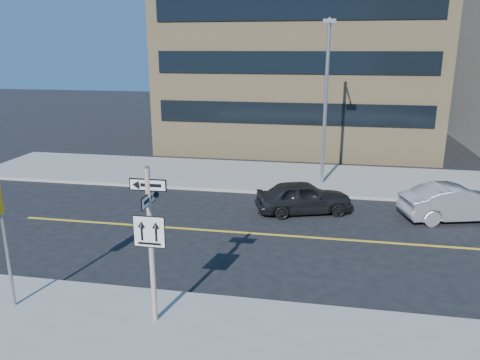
% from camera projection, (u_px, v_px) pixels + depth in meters
% --- Properties ---
extents(ground, '(120.00, 120.00, 0.00)m').
position_uv_depth(ground, '(184.00, 279.00, 14.36)').
color(ground, black).
rests_on(ground, ground).
extents(sign_pole, '(0.92, 0.92, 4.06)m').
position_uv_depth(sign_pole, '(151.00, 237.00, 11.32)').
color(sign_pole, white).
rests_on(sign_pole, near_sidewalk).
extents(parked_car_a, '(2.80, 4.38, 1.39)m').
position_uv_depth(parked_car_a, '(304.00, 197.00, 19.97)').
color(parked_car_a, black).
rests_on(parked_car_a, ground).
extents(parked_car_b, '(2.69, 4.69, 1.46)m').
position_uv_depth(parked_car_b, '(456.00, 203.00, 19.12)').
color(parked_car_b, gray).
rests_on(parked_car_b, ground).
extents(streetlight_a, '(0.55, 2.25, 8.00)m').
position_uv_depth(streetlight_a, '(326.00, 93.00, 22.55)').
color(streetlight_a, gray).
rests_on(streetlight_a, far_sidewalk).
extents(building_brick, '(18.00, 18.00, 18.00)m').
position_uv_depth(building_brick, '(303.00, 18.00, 35.21)').
color(building_brick, tan).
rests_on(building_brick, ground).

